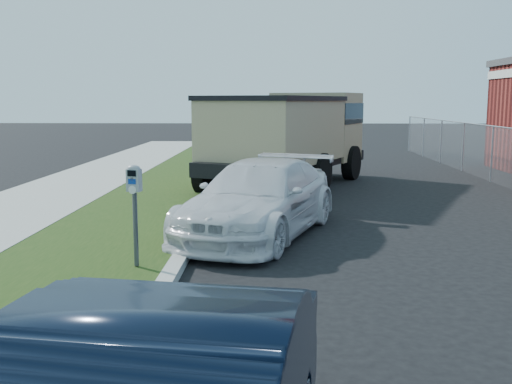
{
  "coord_description": "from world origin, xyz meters",
  "views": [
    {
      "loc": [
        -1.08,
        -9.59,
        2.63
      ],
      "look_at": [
        -1.4,
        1.0,
        1.0
      ],
      "focal_mm": 42.0,
      "sensor_mm": 36.0,
      "label": 1
    }
  ],
  "objects": [
    {
      "name": "streetside",
      "position": [
        -5.57,
        2.0,
        0.07
      ],
      "size": [
        6.12,
        50.0,
        0.15
      ],
      "color": "gray",
      "rests_on": "ground"
    },
    {
      "name": "ground",
      "position": [
        0.0,
        0.0,
        0.0
      ],
      "size": [
        120.0,
        120.0,
        0.0
      ],
      "primitive_type": "plane",
      "color": "black",
      "rests_on": "ground"
    },
    {
      "name": "dump_truck",
      "position": [
        -0.54,
        9.02,
        1.62
      ],
      "size": [
        5.42,
        7.77,
        2.87
      ],
      "rotation": [
        0.0,
        0.0,
        -0.42
      ],
      "color": "black",
      "rests_on": "ground"
    },
    {
      "name": "parking_meter",
      "position": [
        -3.16,
        -0.85,
        1.26
      ],
      "size": [
        0.24,
        0.18,
        1.54
      ],
      "rotation": [
        0.0,
        0.0,
        -0.24
      ],
      "color": "#3F4247",
      "rests_on": "ground"
    },
    {
      "name": "white_wagon",
      "position": [
        -1.35,
        2.0,
        0.73
      ],
      "size": [
        3.59,
        5.42,
        1.46
      ],
      "primitive_type": "imported",
      "rotation": [
        0.0,
        0.0,
        -0.34
      ],
      "color": "silver",
      "rests_on": "ground"
    }
  ]
}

